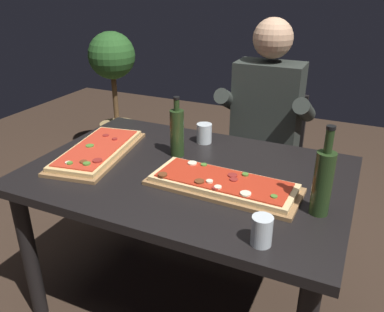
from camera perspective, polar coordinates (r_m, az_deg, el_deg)
ground_plane at (r=2.20m, az=-0.58°, el=-19.60°), size 6.40×6.40×0.00m
dining_table at (r=1.81m, az=-0.67°, el=-4.79°), size 1.40×0.96×0.74m
pizza_rectangular_front at (r=1.62m, az=4.45°, el=-4.01°), size 0.63×0.27×0.05m
pizza_rectangular_left at (r=1.97m, az=-13.42°, el=0.74°), size 0.36×0.61×0.05m
wine_bottle_dark at (r=1.87m, az=-2.17°, el=3.46°), size 0.07×0.07×0.29m
oil_bottle_amber at (r=1.47m, az=18.30°, el=-3.42°), size 0.07×0.07×0.34m
tumbler_near_camera at (r=2.04m, az=1.77°, el=3.28°), size 0.08×0.08×0.10m
tumbler_far_side at (r=1.31m, az=9.97°, el=-10.76°), size 0.07×0.07×0.10m
diner_chair at (r=2.56m, az=10.62°, el=0.04°), size 0.44×0.44×0.87m
seated_diner at (r=2.36m, az=10.33°, el=4.60°), size 0.53×0.41×1.33m
potted_plant_corner at (r=3.57m, az=-11.14°, el=10.02°), size 0.40×0.40×1.11m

